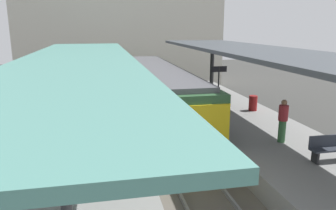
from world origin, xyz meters
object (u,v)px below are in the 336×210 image
Objects in this scene: commuter_train at (158,96)px; passenger_near_bench at (283,120)px; platform_bench at (330,147)px; litter_bin at (253,103)px; platform_sign at (219,77)px.

passenger_near_bench is (3.78, -6.06, 0.15)m from commuter_train.
platform_bench is 2.09m from passenger_near_bench.
platform_sign is at bearing 130.18° from litter_bin.
passenger_near_bench is at bearing -58.01° from commuter_train.
passenger_near_bench is at bearing 106.03° from platform_bench.
litter_bin is at bearing -49.82° from platform_sign.
platform_sign is (-0.81, 8.33, 1.16)m from platform_bench.
passenger_near_bench is at bearing -103.28° from litter_bin.
passenger_near_bench is (-1.12, -4.74, 0.47)m from litter_bin.
commuter_train is at bearing 118.45° from platform_bench.
commuter_train is 6.11× the size of platform_sign.
platform_sign is at bearing 4.90° from commuter_train.
platform_sign reaches higher than passenger_near_bench.
platform_sign is (3.54, 0.30, 0.90)m from commuter_train.
commuter_train is at bearing 121.99° from passenger_near_bench.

